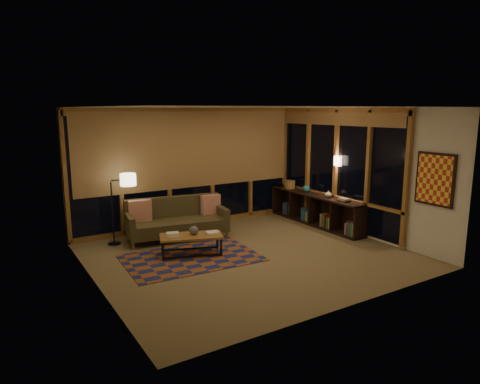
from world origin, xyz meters
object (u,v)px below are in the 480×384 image
coffee_table (191,245)px  bookshelf (315,209)px  floor_lamp (112,210)px  sofa (177,219)px

coffee_table → bookshelf: size_ratio=0.40×
floor_lamp → bookshelf: bearing=2.6°
floor_lamp → bookshelf: floor_lamp is taller
floor_lamp → sofa: bearing=-0.6°
coffee_table → bookshelf: (3.40, 0.43, 0.17)m
sofa → coffee_table: size_ratio=1.78×
sofa → bookshelf: (3.21, -0.63, -0.06)m
sofa → floor_lamp: floor_lamp is taller
sofa → coffee_table: bearing=-91.3°
coffee_table → sofa: bearing=99.4°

